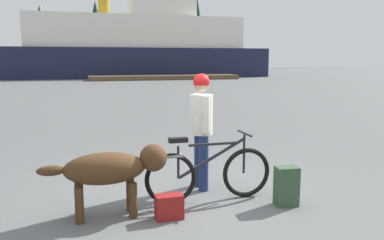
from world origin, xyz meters
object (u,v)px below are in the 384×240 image
at_px(backpack, 286,186).
at_px(ferry_boat, 138,48).
at_px(bicycle, 208,173).
at_px(dog, 112,169).
at_px(person_cyclist, 201,121).
at_px(handbag_pannier, 169,207).
at_px(sailboat_moored, 45,73).

relative_size(backpack, ferry_boat, 0.02).
distance_m(bicycle, backpack, 1.01).
height_order(dog, ferry_boat, ferry_boat).
bearing_deg(backpack, bicycle, 154.30).
xyz_separation_m(bicycle, person_cyclist, (0.06, 0.51, 0.61)).
xyz_separation_m(handbag_pannier, ferry_boat, (5.27, 37.92, 2.86)).
bearing_deg(ferry_boat, bicycle, -97.06).
height_order(bicycle, backpack, bicycle).
xyz_separation_m(bicycle, sailboat_moored, (-4.86, 39.47, 0.12)).
xyz_separation_m(person_cyclist, handbag_pannier, (-0.69, -0.96, -0.84)).
relative_size(person_cyclist, dog, 1.10).
relative_size(bicycle, dog, 1.15).
relative_size(ferry_boat, sailboat_moored, 3.68).
bearing_deg(handbag_pannier, person_cyclist, 54.26).
relative_size(backpack, handbag_pannier, 1.57).
bearing_deg(bicycle, sailboat_moored, 97.02).
bearing_deg(handbag_pannier, sailboat_moored, 96.06).
height_order(person_cyclist, handbag_pannier, person_cyclist).
height_order(backpack, sailboat_moored, sailboat_moored).
distance_m(handbag_pannier, sailboat_moored, 40.14).
height_order(bicycle, handbag_pannier, bicycle).
height_order(bicycle, person_cyclist, person_cyclist).
distance_m(person_cyclist, backpack, 1.46).
bearing_deg(ferry_boat, backpack, -95.64).
relative_size(bicycle, ferry_boat, 0.06).
height_order(bicycle, dog, bicycle).
bearing_deg(backpack, handbag_pannier, -179.55).
relative_size(bicycle, handbag_pannier, 5.37).
height_order(handbag_pannier, sailboat_moored, sailboat_moored).
relative_size(dog, handbag_pannier, 4.67).
xyz_separation_m(person_cyclist, backpack, (0.84, -0.95, -0.73)).
xyz_separation_m(dog, handbag_pannier, (0.62, -0.27, -0.43)).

